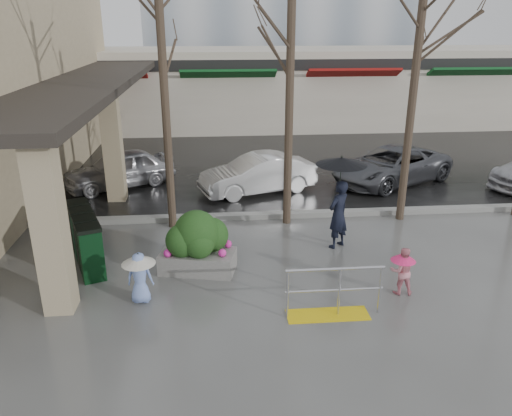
{
  "coord_description": "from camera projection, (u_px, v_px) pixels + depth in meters",
  "views": [
    {
      "loc": [
        -0.82,
        -9.38,
        5.36
      ],
      "look_at": [
        0.13,
        1.38,
        1.3
      ],
      "focal_mm": 35.0,
      "sensor_mm": 36.0,
      "label": 1
    }
  ],
  "objects": [
    {
      "name": "storefront_row",
      "position": [
        264.0,
        87.0,
        26.91
      ],
      "size": [
        34.0,
        6.74,
        4.0
      ],
      "color": "beige",
      "rests_on": "ground"
    },
    {
      "name": "news_boxes",
      "position": [
        85.0,
        238.0,
        11.59
      ],
      "size": [
        1.27,
        2.28,
        1.26
      ],
      "rotation": [
        0.0,
        0.0,
        0.36
      ],
      "color": "black",
      "rests_on": "ground"
    },
    {
      "name": "street_asphalt",
      "position": [
        225.0,
        112.0,
        31.22
      ],
      "size": [
        120.0,
        36.0,
        0.01
      ],
      "primitive_type": "cube",
      "color": "black",
      "rests_on": "ground"
    },
    {
      "name": "car_c",
      "position": [
        391.0,
        165.0,
        17.44
      ],
      "size": [
        4.98,
        4.04,
        1.26
      ],
      "primitive_type": "imported",
      "rotation": [
        0.0,
        0.0,
        -1.06
      ],
      "color": "#55575C",
      "rests_on": "ground"
    },
    {
      "name": "tree_west",
      "position": [
        161.0,
        33.0,
        12.11
      ],
      "size": [
        3.2,
        3.2,
        6.8
      ],
      "color": "#382B21",
      "rests_on": "ground"
    },
    {
      "name": "tree_midwest",
      "position": [
        291.0,
        26.0,
        12.32
      ],
      "size": [
        3.2,
        3.2,
        7.0
      ],
      "color": "#382B21",
      "rests_on": "ground"
    },
    {
      "name": "woman",
      "position": [
        339.0,
        195.0,
        12.16
      ],
      "size": [
        1.24,
        1.24,
        2.37
      ],
      "rotation": [
        0.0,
        0.0,
        3.8
      ],
      "color": "black",
      "rests_on": "ground"
    },
    {
      "name": "child_blue",
      "position": [
        139.0,
        272.0,
        9.95
      ],
      "size": [
        0.68,
        0.68,
        1.08
      ],
      "rotation": [
        0.0,
        0.0,
        3.08
      ],
      "color": "#7F9BE2",
      "rests_on": "ground"
    },
    {
      "name": "planter",
      "position": [
        197.0,
        242.0,
        11.2
      ],
      "size": [
        1.81,
        1.18,
        1.46
      ],
      "rotation": [
        0.0,
        0.0,
        -0.22
      ],
      "color": "slate",
      "rests_on": "ground"
    },
    {
      "name": "child_pink",
      "position": [
        402.0,
        268.0,
        10.29
      ],
      "size": [
        0.54,
        0.51,
        1.03
      ],
      "rotation": [
        0.0,
        0.0,
        3.03
      ],
      "color": "pink",
      "rests_on": "ground"
    },
    {
      "name": "tree_mideast",
      "position": [
        419.0,
        42.0,
        12.72
      ],
      "size": [
        3.2,
        3.2,
        6.5
      ],
      "color": "#382B21",
      "rests_on": "ground"
    },
    {
      "name": "ground",
      "position": [
        256.0,
        287.0,
        10.7
      ],
      "size": [
        120.0,
        120.0,
        0.0
      ],
      "primitive_type": "plane",
      "color": "#51514F",
      "rests_on": "ground"
    },
    {
      "name": "car_b",
      "position": [
        258.0,
        174.0,
        16.43
      ],
      "size": [
        4.05,
        2.49,
        1.26
      ],
      "primitive_type": "imported",
      "rotation": [
        0.0,
        0.0,
        -1.24
      ],
      "color": "silver",
      "rests_on": "ground"
    },
    {
      "name": "pillar_front",
      "position": [
        50.0,
        227.0,
        9.3
      ],
      "size": [
        0.55,
        0.55,
        3.5
      ],
      "primitive_type": "cube",
      "color": "tan",
      "rests_on": "ground"
    },
    {
      "name": "pillar_back",
      "position": [
        113.0,
        146.0,
        15.36
      ],
      "size": [
        0.55,
        0.55,
        3.5
      ],
      "primitive_type": "cube",
      "color": "tan",
      "rests_on": "ground"
    },
    {
      "name": "car_a",
      "position": [
        119.0,
        169.0,
        16.99
      ],
      "size": [
        3.96,
        3.07,
        1.26
      ],
      "primitive_type": "imported",
      "rotation": [
        0.0,
        0.0,
        -1.07
      ],
      "color": "#AFAFB4",
      "rests_on": "ground"
    },
    {
      "name": "canopy_slab",
      "position": [
        90.0,
        77.0,
        16.49
      ],
      "size": [
        2.8,
        18.0,
        0.25
      ],
      "primitive_type": "cube",
      "color": "#2D2823",
      "rests_on": "pillar_front"
    },
    {
      "name": "handrail",
      "position": [
        332.0,
        298.0,
        9.57
      ],
      "size": [
        1.9,
        0.5,
        1.03
      ],
      "color": "yellow",
      "rests_on": "ground"
    },
    {
      "name": "curb",
      "position": [
        244.0,
        216.0,
        14.41
      ],
      "size": [
        120.0,
        0.3,
        0.15
      ],
      "primitive_type": "cube",
      "color": "gray",
      "rests_on": "ground"
    }
  ]
}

